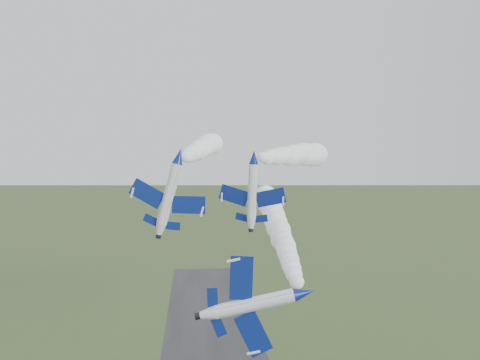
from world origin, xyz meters
name	(u,v)px	position (x,y,z in m)	size (l,w,h in m)	color
jet_lead	(305,293)	(7.37, -0.51, 29.39)	(4.29, 13.53, 10.93)	white
smoke_trail_jet_lead	(276,223)	(10.96, 41.86, 32.34)	(5.57, 78.61, 5.57)	white
jet_pair_left	(179,156)	(-6.88, 22.61, 44.77)	(11.55, 14.11, 4.29)	white
smoke_trail_jet_pair_left	(202,148)	(-2.81, 56.31, 46.78)	(5.36, 60.70, 5.36)	white
jet_pair_right	(254,157)	(4.41, 22.70, 44.60)	(10.45, 11.98, 3.10)	white
smoke_trail_jet_pair_right	(297,155)	(17.90, 56.31, 45.33)	(5.97, 67.29, 5.97)	white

